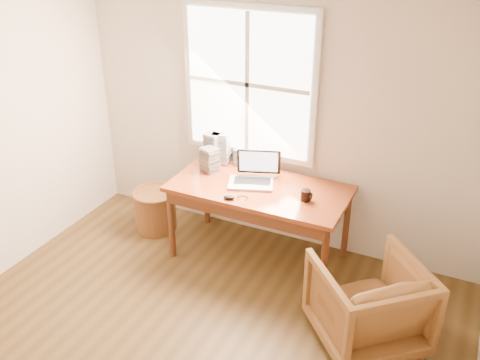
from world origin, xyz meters
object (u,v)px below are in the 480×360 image
object	(u,v)px
wicker_stool	(155,211)
coffee_mug	(306,195)
laptop	(251,168)
desk	(259,189)
armchair	(368,303)
cd_stack_a	(221,148)

from	to	relation	value
wicker_stool	coffee_mug	distance (m)	1.72
laptop	coffee_mug	bearing A→B (deg)	-27.20
coffee_mug	desk	bearing A→B (deg)	-174.33
armchair	wicker_stool	distance (m)	2.44
laptop	coffee_mug	size ratio (longest dim) A/B	4.79
desk	armchair	distance (m)	1.41
coffee_mug	cd_stack_a	xyz separation A→B (m)	(-1.00, 0.37, 0.11)
armchair	laptop	size ratio (longest dim) A/B	1.68
cd_stack_a	coffee_mug	bearing A→B (deg)	-20.35
desk	wicker_stool	size ratio (longest dim) A/B	3.82
armchair	coffee_mug	distance (m)	1.05
laptop	cd_stack_a	world-z (taller)	laptop
wicker_stool	armchair	bearing A→B (deg)	-15.79
armchair	cd_stack_a	distance (m)	2.06
armchair	laptop	bearing A→B (deg)	-69.47
wicker_stool	desk	bearing A→B (deg)	-0.00
wicker_stool	coffee_mug	xyz separation A→B (m)	(1.61, -0.06, 0.59)
cd_stack_a	laptop	bearing A→B (deg)	-33.51
wicker_stool	laptop	bearing A→B (deg)	0.50
desk	cd_stack_a	size ratio (longest dim) A/B	5.17
coffee_mug	cd_stack_a	world-z (taller)	cd_stack_a
desk	armchair	bearing A→B (deg)	-29.18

